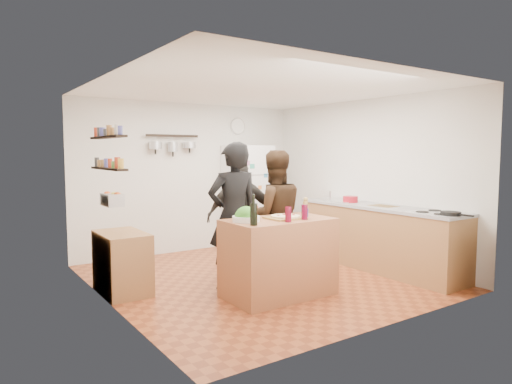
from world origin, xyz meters
TOP-DOWN VIEW (x-y plane):
  - room_shell at (0.00, 0.39)m, footprint 4.20×4.20m
  - prep_island at (-0.26, -0.76)m, footprint 1.25×0.72m
  - pizza_board at (-0.18, -0.78)m, footprint 0.42×0.34m
  - pizza at (-0.18, -0.78)m, footprint 0.34×0.34m
  - salad_bowl at (-0.68, -0.71)m, footprint 0.31×0.31m
  - wine_bottle at (-0.76, -0.98)m, footprint 0.08×0.08m
  - wine_glass_near at (-0.31, -1.00)m, footprint 0.07×0.07m
  - wine_glass_far at (-0.04, -0.96)m, footprint 0.07×0.07m
  - pepper_mill at (0.19, -0.71)m, footprint 0.06×0.06m
  - salt_canister at (0.04, -0.88)m, footprint 0.07×0.07m
  - person_left at (-0.55, -0.22)m, footprint 0.71×0.52m
  - person_center at (0.07, -0.21)m, footprint 1.01×0.90m
  - person_back at (-0.14, 0.25)m, footprint 1.02×0.75m
  - counter_run at (1.70, -0.55)m, footprint 0.63×2.63m
  - stove_top at (1.70, -1.50)m, footprint 0.60×0.62m
  - skillet at (1.60, -1.75)m, footprint 0.24×0.24m
  - sink at (1.70, 0.30)m, footprint 0.50×0.80m
  - cutting_board at (1.70, -0.63)m, footprint 0.30×0.40m
  - red_bowl at (1.65, -0.04)m, footprint 0.23×0.23m
  - fridge at (0.95, 1.75)m, footprint 0.70×0.68m
  - wall_clock at (0.95, 2.08)m, footprint 0.30×0.03m
  - spice_shelf_lower at (-1.93, 0.20)m, footprint 0.12×1.00m
  - spice_shelf_upper at (-1.93, 0.20)m, footprint 0.12×1.00m
  - produce_basket at (-1.90, 0.20)m, footprint 0.18×0.35m
  - side_table at (-1.74, 0.39)m, footprint 0.50×0.80m
  - pot_rack at (-0.35, 2.00)m, footprint 0.90×0.04m

SIDE VIEW (x-z plane):
  - side_table at x=-1.74m, z-range 0.00..0.73m
  - counter_run at x=1.70m, z-range 0.00..0.90m
  - prep_island at x=-0.26m, z-range 0.00..0.91m
  - person_back at x=-0.14m, z-range 0.00..1.60m
  - person_center at x=0.07m, z-range 0.00..1.71m
  - fridge at x=0.95m, z-range 0.00..1.80m
  - person_left at x=-0.55m, z-range 0.00..1.81m
  - stove_top at x=1.70m, z-range 0.90..0.92m
  - cutting_board at x=1.70m, z-range 0.90..0.92m
  - sink at x=1.70m, z-range 0.90..0.93m
  - pizza_board at x=-0.18m, z-range 0.91..0.93m
  - pizza at x=-0.18m, z-range 0.93..0.95m
  - salad_bowl at x=-0.68m, z-range 0.91..0.97m
  - skillet at x=1.60m, z-range 0.92..0.97m
  - red_bowl at x=1.65m, z-range 0.92..1.01m
  - salt_canister at x=0.04m, z-range 0.91..1.03m
  - wine_glass_near at x=-0.31m, z-range 0.91..1.08m
  - wine_glass_far at x=-0.04m, z-range 0.91..1.09m
  - pepper_mill at x=0.19m, z-range 0.91..1.09m
  - wine_bottle at x=-0.76m, z-range 0.91..1.15m
  - produce_basket at x=-1.90m, z-range 1.08..1.22m
  - room_shell at x=0.00m, z-range -0.85..3.35m
  - spice_shelf_lower at x=-1.93m, z-range 1.49..1.51m
  - spice_shelf_upper at x=-1.93m, z-range 1.84..1.86m
  - pot_rack at x=-0.35m, z-range 1.93..1.97m
  - wall_clock at x=0.95m, z-range 2.00..2.30m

